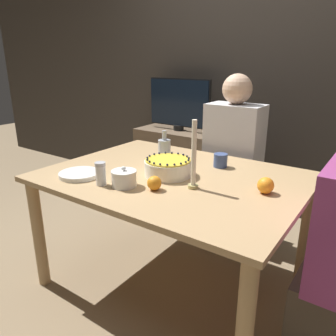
% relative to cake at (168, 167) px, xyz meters
% --- Properties ---
extents(ground_plane, '(12.00, 12.00, 0.00)m').
position_rel_cake_xyz_m(ground_plane, '(0.02, 0.02, -0.77)').
color(ground_plane, '#8C7556').
extents(wall_behind, '(8.00, 0.05, 2.60)m').
position_rel_cake_xyz_m(wall_behind, '(0.02, 1.42, 0.53)').
color(wall_behind, '#38332D').
rests_on(wall_behind, ground_plane).
extents(dining_table, '(1.44, 1.08, 0.72)m').
position_rel_cake_xyz_m(dining_table, '(0.02, 0.02, -0.14)').
color(dining_table, tan).
rests_on(dining_table, ground_plane).
extents(cake, '(0.27, 0.27, 0.11)m').
position_rel_cake_xyz_m(cake, '(0.00, 0.00, 0.00)').
color(cake, white).
rests_on(cake, dining_table).
extents(sugar_bowl, '(0.13, 0.13, 0.11)m').
position_rel_cake_xyz_m(sugar_bowl, '(-0.09, -0.27, -0.00)').
color(sugar_bowl, white).
rests_on(sugar_bowl, dining_table).
extents(sugar_shaker, '(0.06, 0.06, 0.12)m').
position_rel_cake_xyz_m(sugar_shaker, '(-0.20, -0.32, 0.02)').
color(sugar_shaker, white).
rests_on(sugar_shaker, dining_table).
extents(plate_stack, '(0.23, 0.23, 0.02)m').
position_rel_cake_xyz_m(plate_stack, '(-0.40, -0.30, -0.04)').
color(plate_stack, white).
rests_on(plate_stack, dining_table).
extents(candle, '(0.06, 0.06, 0.35)m').
position_rel_cake_xyz_m(candle, '(0.22, -0.09, 0.10)').
color(candle, tan).
rests_on(candle, dining_table).
extents(bottle, '(0.08, 0.08, 0.21)m').
position_rel_cake_xyz_m(bottle, '(-0.15, 0.17, 0.03)').
color(bottle, '#B2B7BC').
rests_on(bottle, dining_table).
extents(cup, '(0.08, 0.08, 0.08)m').
position_rel_cake_xyz_m(cup, '(0.17, 0.31, -0.01)').
color(cup, '#384C7F').
rests_on(cup, dining_table).
extents(orange_fruit_0, '(0.07, 0.07, 0.07)m').
position_rel_cake_xyz_m(orange_fruit_0, '(0.07, -0.22, -0.01)').
color(orange_fruit_0, orange).
rests_on(orange_fruit_0, dining_table).
extents(orange_fruit_1, '(0.08, 0.08, 0.08)m').
position_rel_cake_xyz_m(orange_fruit_1, '(0.54, 0.06, -0.01)').
color(orange_fruit_1, orange).
rests_on(orange_fruit_1, dining_table).
extents(person_man_blue_shirt, '(0.40, 0.34, 1.26)m').
position_rel_cake_xyz_m(person_man_blue_shirt, '(0.06, 0.76, -0.22)').
color(person_man_blue_shirt, '#595960').
rests_on(person_man_blue_shirt, ground_plane).
extents(side_cabinet, '(0.82, 0.41, 0.70)m').
position_rel_cake_xyz_m(side_cabinet, '(-0.70, 1.18, -0.42)').
color(side_cabinet, brown).
rests_on(side_cabinet, ground_plane).
extents(tv_monitor, '(0.66, 0.10, 0.49)m').
position_rel_cake_xyz_m(tv_monitor, '(-0.70, 1.18, 0.18)').
color(tv_monitor, black).
rests_on(tv_monitor, side_cabinet).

